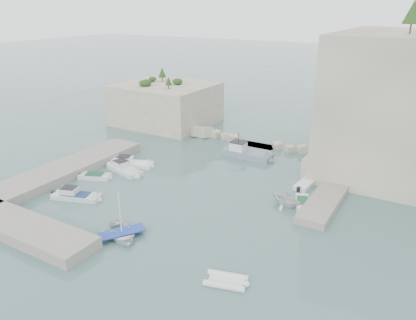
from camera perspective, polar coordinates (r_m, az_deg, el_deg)
The scene contains 20 objects.
ground at distance 43.91m, azimuth -4.01°, elevation -6.08°, with size 400.00×400.00×0.00m, color #496E6B.
cliff_terrace at distance 54.22m, azimuth 18.61°, elevation -0.32°, with size 8.00×10.00×2.50m, color beige.
outcrop_west at distance 72.97m, azimuth -5.98°, elevation 7.86°, with size 16.00×14.00×7.00m, color beige.
quay_west at distance 53.82m, azimuth -19.77°, elevation -1.43°, with size 5.00×24.00×1.10m, color #9E9689.
quay_south at distance 42.57m, azimuth -25.34°, elevation -8.33°, with size 18.00×4.00×1.10m, color #9E9689.
ledge_east at distance 47.19m, azimuth 16.87°, elevation -4.44°, with size 3.00×16.00×0.80m, color #9E9689.
breakwater at distance 61.95m, azimuth 6.76°, elevation 2.75°, with size 28.00×3.00×1.40m, color beige.
motorboat_d at distance 47.05m, azimuth -17.99°, elevation -5.20°, with size 5.87×1.75×1.40m, color silver, non-canonical shape.
motorboat_c at distance 51.73m, azimuth -15.61°, elevation -2.51°, with size 4.22×1.53×0.70m, color silver, non-canonical shape.
motorboat_a at distance 54.67m, azimuth -10.83°, elevation -0.80°, with size 6.45×1.92×1.40m, color white, non-canonical shape.
motorboat_b at distance 52.88m, azimuth -11.60°, elevation -1.62°, with size 6.02×1.97×1.40m, color silver, non-canonical shape.
rowboat at distance 38.77m, azimuth -11.99°, elevation -10.48°, with size 3.31×4.64×0.96m, color white.
inflatable_dinghy at distance 32.53m, azimuth 2.53°, elevation -16.84°, with size 3.52×1.71×0.44m, color white, non-canonical shape.
tender_east_a at distance 44.18m, azimuth 10.91°, elevation -6.26°, with size 3.04×3.52×1.85m, color silver.
tender_east_b at distance 44.55m, azimuth 13.12°, elevation -6.20°, with size 4.00×1.36×0.70m, color white, non-canonical shape.
tender_east_c at distance 49.24m, azimuth 13.57°, elevation -3.53°, with size 4.61×1.49×0.70m, color white, non-canonical shape.
tender_east_d at distance 52.47m, azimuth 15.43°, elevation -2.15°, with size 1.95×5.17×2.00m, color white.
work_boat at distance 56.90m, azimuth 5.51°, elevation 0.37°, with size 7.73×2.28×2.20m, color slate, non-canonical shape.
rowboat_mast at distance 37.51m, azimuth -12.28°, elevation -7.11°, with size 0.10×0.10×4.20m, color white.
vegetation at distance 56.63m, azimuth 27.12°, elevation 16.79°, with size 53.48×13.88×13.40m.
Camera 1 is at (22.49, -32.00, 19.94)m, focal length 35.00 mm.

